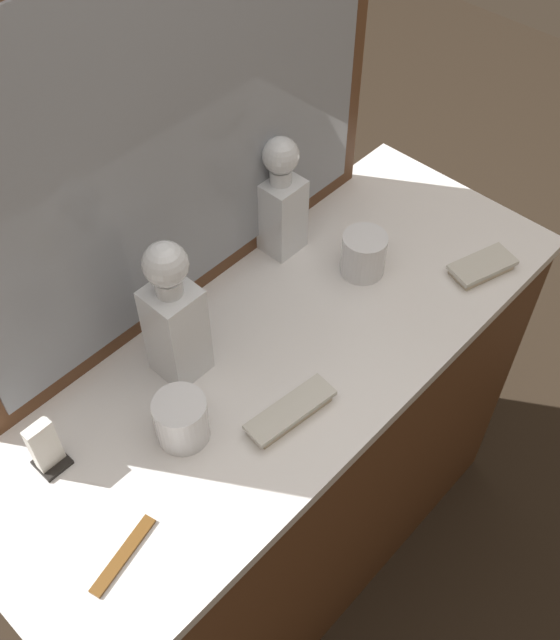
{
  "coord_description": "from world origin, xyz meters",
  "views": [
    {
      "loc": [
        -0.62,
        -0.58,
        1.99
      ],
      "look_at": [
        0.0,
        0.0,
        0.99
      ],
      "focal_mm": 41.89,
      "sensor_mm": 36.0,
      "label": 1
    }
  ],
  "objects_px": {
    "crystal_tumbler_front": "(182,421)",
    "silver_brush_far_right": "(482,267)",
    "silver_brush_far_left": "(290,412)",
    "tortoiseshell_comb": "(123,555)",
    "crystal_tumbler_far_right": "(363,256)",
    "crystal_decanter_center": "(281,206)",
    "crystal_decanter_far_left": "(175,323)",
    "napkin_holder": "(46,449)"
  },
  "relations": [
    {
      "from": "crystal_decanter_far_left",
      "to": "silver_brush_far_right",
      "type": "relative_size",
      "value": 2.04
    },
    {
      "from": "crystal_tumbler_front",
      "to": "tortoiseshell_comb",
      "type": "height_order",
      "value": "crystal_tumbler_front"
    },
    {
      "from": "crystal_decanter_center",
      "to": "tortoiseshell_comb",
      "type": "bearing_deg",
      "value": -156.39
    },
    {
      "from": "napkin_holder",
      "to": "crystal_tumbler_far_right",
      "type": "bearing_deg",
      "value": -7.56
    },
    {
      "from": "silver_brush_far_right",
      "to": "tortoiseshell_comb",
      "type": "bearing_deg",
      "value": 175.88
    },
    {
      "from": "crystal_tumbler_front",
      "to": "silver_brush_far_right",
      "type": "distance_m",
      "value": 0.68
    },
    {
      "from": "crystal_decanter_center",
      "to": "silver_brush_far_left",
      "type": "height_order",
      "value": "crystal_decanter_center"
    },
    {
      "from": "crystal_tumbler_front",
      "to": "crystal_tumbler_far_right",
      "type": "height_order",
      "value": "same"
    },
    {
      "from": "crystal_decanter_far_left",
      "to": "crystal_tumbler_far_right",
      "type": "bearing_deg",
      "value": -11.52
    },
    {
      "from": "crystal_decanter_far_left",
      "to": "silver_brush_far_left",
      "type": "relative_size",
      "value": 1.73
    },
    {
      "from": "crystal_decanter_center",
      "to": "crystal_tumbler_front",
      "type": "relative_size",
      "value": 2.94
    },
    {
      "from": "crystal_tumbler_front",
      "to": "silver_brush_far_left",
      "type": "bearing_deg",
      "value": -35.67
    },
    {
      "from": "silver_brush_far_right",
      "to": "crystal_tumbler_far_right",
      "type": "bearing_deg",
      "value": 132.02
    },
    {
      "from": "silver_brush_far_left",
      "to": "tortoiseshell_comb",
      "type": "distance_m",
      "value": 0.35
    },
    {
      "from": "crystal_tumbler_far_right",
      "to": "silver_brush_far_left",
      "type": "xyz_separation_m",
      "value": [
        -0.36,
        -0.13,
        -0.03
      ]
    },
    {
      "from": "crystal_tumbler_front",
      "to": "crystal_decanter_far_left",
      "type": "bearing_deg",
      "value": 49.02
    },
    {
      "from": "silver_brush_far_right",
      "to": "silver_brush_far_left",
      "type": "bearing_deg",
      "value": 174.71
    },
    {
      "from": "silver_brush_far_right",
      "to": "napkin_holder",
      "type": "relative_size",
      "value": 1.34
    },
    {
      "from": "crystal_decanter_far_left",
      "to": "tortoiseshell_comb",
      "type": "distance_m",
      "value": 0.38
    },
    {
      "from": "silver_brush_far_right",
      "to": "silver_brush_far_left",
      "type": "height_order",
      "value": "same"
    },
    {
      "from": "silver_brush_far_left",
      "to": "silver_brush_far_right",
      "type": "bearing_deg",
      "value": -5.29
    },
    {
      "from": "crystal_tumbler_front",
      "to": "silver_brush_far_right",
      "type": "height_order",
      "value": "crystal_tumbler_front"
    },
    {
      "from": "crystal_decanter_center",
      "to": "silver_brush_far_right",
      "type": "distance_m",
      "value": 0.42
    },
    {
      "from": "crystal_decanter_center",
      "to": "silver_brush_far_right",
      "type": "relative_size",
      "value": 1.8
    },
    {
      "from": "crystal_decanter_far_left",
      "to": "silver_brush_far_right",
      "type": "height_order",
      "value": "crystal_decanter_far_left"
    },
    {
      "from": "tortoiseshell_comb",
      "to": "crystal_decanter_far_left",
      "type": "bearing_deg",
      "value": 33.72
    },
    {
      "from": "tortoiseshell_comb",
      "to": "napkin_holder",
      "type": "relative_size",
      "value": 1.26
    },
    {
      "from": "napkin_holder",
      "to": "silver_brush_far_right",
      "type": "bearing_deg",
      "value": -17.61
    },
    {
      "from": "crystal_tumbler_front",
      "to": "silver_brush_far_right",
      "type": "relative_size",
      "value": 0.61
    },
    {
      "from": "crystal_decanter_center",
      "to": "tortoiseshell_comb",
      "type": "distance_m",
      "value": 0.72
    },
    {
      "from": "crystal_decanter_center",
      "to": "silver_brush_far_left",
      "type": "distance_m",
      "value": 0.43
    },
    {
      "from": "crystal_decanter_far_left",
      "to": "silver_brush_far_right",
      "type": "xyz_separation_m",
      "value": [
        0.57,
        -0.26,
        -0.11
      ]
    },
    {
      "from": "crystal_decanter_far_left",
      "to": "tortoiseshell_comb",
      "type": "bearing_deg",
      "value": -146.28
    },
    {
      "from": "silver_brush_far_right",
      "to": "crystal_decanter_center",
      "type": "bearing_deg",
      "value": 122.27
    },
    {
      "from": "silver_brush_far_left",
      "to": "napkin_holder",
      "type": "xyz_separation_m",
      "value": [
        -0.33,
        0.22,
        0.03
      ]
    },
    {
      "from": "silver_brush_far_right",
      "to": "tortoiseshell_comb",
      "type": "relative_size",
      "value": 1.06
    },
    {
      "from": "silver_brush_far_right",
      "to": "tortoiseshell_comb",
      "type": "height_order",
      "value": "silver_brush_far_right"
    },
    {
      "from": "crystal_tumbler_front",
      "to": "silver_brush_far_right",
      "type": "xyz_separation_m",
      "value": [
        0.67,
        -0.15,
        -0.03
      ]
    },
    {
      "from": "crystal_tumbler_front",
      "to": "napkin_holder",
      "type": "relative_size",
      "value": 0.82
    },
    {
      "from": "crystal_decanter_center",
      "to": "crystal_tumbler_far_right",
      "type": "bearing_deg",
      "value": -70.86
    },
    {
      "from": "crystal_tumbler_far_right",
      "to": "silver_brush_far_left",
      "type": "bearing_deg",
      "value": -159.86
    },
    {
      "from": "crystal_tumbler_far_right",
      "to": "napkin_holder",
      "type": "relative_size",
      "value": 0.82
    }
  ]
}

